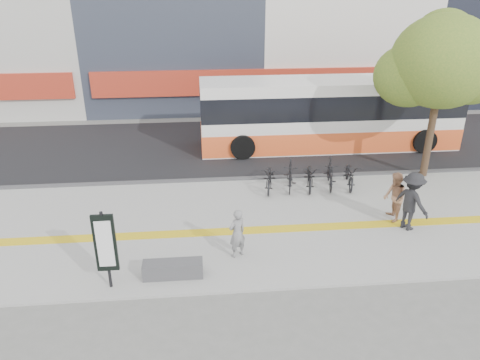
{
  "coord_description": "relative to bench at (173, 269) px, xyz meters",
  "views": [
    {
      "loc": [
        -1.77,
        -11.56,
        7.54
      ],
      "look_at": [
        -0.49,
        2.0,
        1.4
      ],
      "focal_mm": 34.43,
      "sensor_mm": 36.0,
      "label": 1
    }
  ],
  "objects": [
    {
      "name": "curb",
      "position": [
        2.6,
        6.2,
        -0.23
      ],
      "size": [
        40.0,
        0.25,
        0.14
      ],
      "primitive_type": "cube",
      "color": "#3C3C3F",
      "rests_on": "ground"
    },
    {
      "name": "pedestrian_dark",
      "position": [
        7.37,
        1.89,
        0.73
      ],
      "size": [
        1.19,
        1.43,
        1.92
      ],
      "primitive_type": "imported",
      "rotation": [
        0.0,
        0.0,
        2.04
      ],
      "color": "black",
      "rests_on": "sidewalk"
    },
    {
      "name": "street_tree",
      "position": [
        9.78,
        6.02,
        4.21
      ],
      "size": [
        4.4,
        3.8,
        6.31
      ],
      "color": "#312316",
      "rests_on": "sidewalk"
    },
    {
      "name": "ground",
      "position": [
        2.6,
        1.2,
        -0.3
      ],
      "size": [
        120.0,
        120.0,
        0.0
      ],
      "primitive_type": "plane",
      "color": "#60605B",
      "rests_on": "ground"
    },
    {
      "name": "tactile_strip",
      "position": [
        2.6,
        2.2,
        -0.22
      ],
      "size": [
        40.0,
        0.45,
        0.01
      ],
      "primitive_type": "cube",
      "color": "gold",
      "rests_on": "sidewalk"
    },
    {
      "name": "street",
      "position": [
        2.6,
        10.2,
        -0.28
      ],
      "size": [
        40.0,
        8.0,
        0.06
      ],
      "primitive_type": "cube",
      "color": "black",
      "rests_on": "ground"
    },
    {
      "name": "bicycle_row",
      "position": [
        4.96,
        5.2,
        0.28
      ],
      "size": [
        4.06,
        1.92,
        1.07
      ],
      "color": "black",
      "rests_on": "sidewalk"
    },
    {
      "name": "bench",
      "position": [
        0.0,
        0.0,
        0.0
      ],
      "size": [
        1.6,
        0.45,
        0.45
      ],
      "primitive_type": "cube",
      "color": "#3C3C3F",
      "rests_on": "sidewalk"
    },
    {
      "name": "pedestrian_tan",
      "position": [
        7.07,
        2.46,
        0.6
      ],
      "size": [
        0.69,
        0.85,
        1.66
      ],
      "primitive_type": "imported",
      "rotation": [
        0.0,
        0.0,
        -1.65
      ],
      "color": "#A17252",
      "rests_on": "sidewalk"
    },
    {
      "name": "bus",
      "position": [
        6.86,
        9.7,
        1.24
      ],
      "size": [
        11.83,
        2.8,
        3.15
      ],
      "color": "silver",
      "rests_on": "street"
    },
    {
      "name": "seated_woman",
      "position": [
        1.8,
        0.83,
        0.52
      ],
      "size": [
        0.65,
        0.58,
        1.48
      ],
      "primitive_type": "imported",
      "rotation": [
        0.0,
        0.0,
        3.68
      ],
      "color": "black",
      "rests_on": "sidewalk"
    },
    {
      "name": "signboard",
      "position": [
        -1.6,
        -0.31,
        1.06
      ],
      "size": [
        0.55,
        0.1,
        2.2
      ],
      "color": "black",
      "rests_on": "sidewalk"
    },
    {
      "name": "sidewalk",
      "position": [
        2.6,
        2.7,
        -0.27
      ],
      "size": [
        40.0,
        7.0,
        0.08
      ],
      "primitive_type": "cube",
      "color": "gray",
      "rests_on": "ground"
    }
  ]
}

